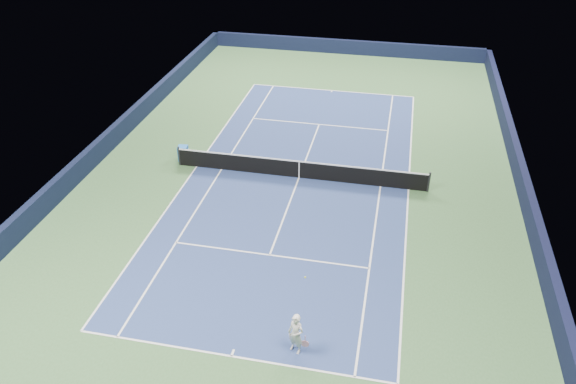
# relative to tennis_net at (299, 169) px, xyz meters

# --- Properties ---
(ground) EXTENTS (40.00, 40.00, 0.00)m
(ground) POSITION_rel_tennis_net_xyz_m (0.00, 0.00, -0.50)
(ground) COLOR #375D33
(ground) RESTS_ON ground
(wall_far) EXTENTS (22.00, 0.35, 1.10)m
(wall_far) POSITION_rel_tennis_net_xyz_m (0.00, 19.82, 0.05)
(wall_far) COLOR black
(wall_far) RESTS_ON ground
(wall_right) EXTENTS (0.35, 40.00, 1.10)m
(wall_right) POSITION_rel_tennis_net_xyz_m (10.82, 0.00, 0.05)
(wall_right) COLOR black
(wall_right) RESTS_ON ground
(wall_left) EXTENTS (0.35, 40.00, 1.10)m
(wall_left) POSITION_rel_tennis_net_xyz_m (-10.82, 0.00, 0.05)
(wall_left) COLOR black
(wall_left) RESTS_ON ground
(court_surface) EXTENTS (10.97, 23.77, 0.01)m
(court_surface) POSITION_rel_tennis_net_xyz_m (0.00, 0.00, -0.50)
(court_surface) COLOR navy
(court_surface) RESTS_ON ground
(baseline_far) EXTENTS (10.97, 0.08, 0.00)m
(baseline_far) POSITION_rel_tennis_net_xyz_m (0.00, 11.88, -0.50)
(baseline_far) COLOR white
(baseline_far) RESTS_ON ground
(baseline_near) EXTENTS (10.97, 0.08, 0.00)m
(baseline_near) POSITION_rel_tennis_net_xyz_m (0.00, -11.88, -0.50)
(baseline_near) COLOR white
(baseline_near) RESTS_ON ground
(sideline_doubles_right) EXTENTS (0.08, 23.77, 0.00)m
(sideline_doubles_right) POSITION_rel_tennis_net_xyz_m (5.49, 0.00, -0.50)
(sideline_doubles_right) COLOR white
(sideline_doubles_right) RESTS_ON ground
(sideline_doubles_left) EXTENTS (0.08, 23.77, 0.00)m
(sideline_doubles_left) POSITION_rel_tennis_net_xyz_m (-5.49, 0.00, -0.50)
(sideline_doubles_left) COLOR white
(sideline_doubles_left) RESTS_ON ground
(sideline_singles_right) EXTENTS (0.08, 23.77, 0.00)m
(sideline_singles_right) POSITION_rel_tennis_net_xyz_m (4.12, 0.00, -0.50)
(sideline_singles_right) COLOR white
(sideline_singles_right) RESTS_ON ground
(sideline_singles_left) EXTENTS (0.08, 23.77, 0.00)m
(sideline_singles_left) POSITION_rel_tennis_net_xyz_m (-4.12, 0.00, -0.50)
(sideline_singles_left) COLOR white
(sideline_singles_left) RESTS_ON ground
(service_line_far) EXTENTS (8.23, 0.08, 0.00)m
(service_line_far) POSITION_rel_tennis_net_xyz_m (0.00, 6.40, -0.50)
(service_line_far) COLOR white
(service_line_far) RESTS_ON ground
(service_line_near) EXTENTS (8.23, 0.08, 0.00)m
(service_line_near) POSITION_rel_tennis_net_xyz_m (0.00, -6.40, -0.50)
(service_line_near) COLOR white
(service_line_near) RESTS_ON ground
(center_service_line) EXTENTS (0.08, 12.80, 0.00)m
(center_service_line) POSITION_rel_tennis_net_xyz_m (0.00, 0.00, -0.50)
(center_service_line) COLOR white
(center_service_line) RESTS_ON ground
(center_mark_far) EXTENTS (0.08, 0.30, 0.00)m
(center_mark_far) POSITION_rel_tennis_net_xyz_m (0.00, 11.73, -0.50)
(center_mark_far) COLOR white
(center_mark_far) RESTS_ON ground
(center_mark_near) EXTENTS (0.08, 0.30, 0.00)m
(center_mark_near) POSITION_rel_tennis_net_xyz_m (0.00, -11.73, -0.50)
(center_mark_near) COLOR white
(center_mark_near) RESTS_ON ground
(tennis_net) EXTENTS (12.90, 0.10, 1.07)m
(tennis_net) POSITION_rel_tennis_net_xyz_m (0.00, 0.00, 0.00)
(tennis_net) COLOR black
(tennis_net) RESTS_ON ground
(sponsor_cube) EXTENTS (0.60, 0.51, 0.82)m
(sponsor_cube) POSITION_rel_tennis_net_xyz_m (-6.40, 0.55, -0.09)
(sponsor_cube) COLOR blue
(sponsor_cube) RESTS_ON ground
(tennis_player) EXTENTS (0.80, 1.33, 2.43)m
(tennis_player) POSITION_rel_tennis_net_xyz_m (2.06, -11.20, 0.29)
(tennis_player) COLOR silver
(tennis_player) RESTS_ON ground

